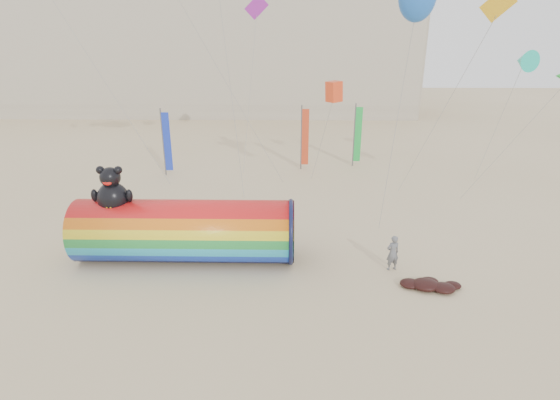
{
  "coord_description": "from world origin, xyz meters",
  "views": [
    {
      "loc": [
        0.89,
        -19.19,
        10.05
      ],
      "look_at": [
        0.5,
        1.5,
        2.4
      ],
      "focal_mm": 28.0,
      "sensor_mm": 36.0,
      "label": 1
    }
  ],
  "objects_px": {
    "hotel_building": "(197,37)",
    "kite_handler": "(393,253)",
    "fabric_bundle": "(430,285)",
    "windsock_assembly": "(185,229)"
  },
  "relations": [
    {
      "from": "kite_handler",
      "to": "fabric_bundle",
      "type": "xyz_separation_m",
      "value": [
        1.28,
        -1.62,
        -0.68
      ]
    },
    {
      "from": "hotel_building",
      "to": "kite_handler",
      "type": "distance_m",
      "value": 51.26
    },
    {
      "from": "kite_handler",
      "to": "fabric_bundle",
      "type": "distance_m",
      "value": 2.18
    },
    {
      "from": "windsock_assembly",
      "to": "hotel_building",
      "type": "bearing_deg",
      "value": 99.82
    },
    {
      "from": "fabric_bundle",
      "to": "kite_handler",
      "type": "bearing_deg",
      "value": 128.35
    },
    {
      "from": "hotel_building",
      "to": "kite_handler",
      "type": "xyz_separation_m",
      "value": [
        17.72,
        -47.17,
        -9.45
      ]
    },
    {
      "from": "hotel_building",
      "to": "fabric_bundle",
      "type": "relative_size",
      "value": 23.06
    },
    {
      "from": "hotel_building",
      "to": "kite_handler",
      "type": "height_order",
      "value": "hotel_building"
    },
    {
      "from": "kite_handler",
      "to": "hotel_building",
      "type": "bearing_deg",
      "value": -86.33
    },
    {
      "from": "windsock_assembly",
      "to": "kite_handler",
      "type": "height_order",
      "value": "windsock_assembly"
    }
  ]
}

